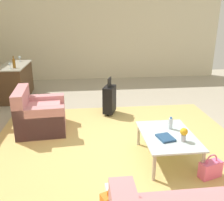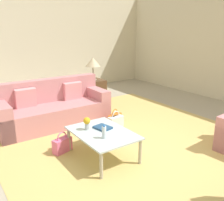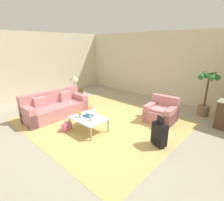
{
  "view_description": "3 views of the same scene",
  "coord_description": "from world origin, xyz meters",
  "px_view_note": "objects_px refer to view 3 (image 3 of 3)",
  "views": [
    {
      "loc": [
        -3.71,
        0.73,
        2.16
      ],
      "look_at": [
        -0.01,
        0.32,
        0.88
      ],
      "focal_mm": 40.0,
      "sensor_mm": 36.0,
      "label": 1
    },
    {
      "loc": [
        2.61,
        -2.42,
        1.98
      ],
      "look_at": [
        -0.41,
        -0.31,
        0.9
      ],
      "focal_mm": 40.0,
      "sensor_mm": 36.0,
      "label": 2
    },
    {
      "loc": [
        3.44,
        -3.58,
        2.59
      ],
      "look_at": [
        0.13,
        -0.02,
        0.99
      ],
      "focal_mm": 28.0,
      "sensor_mm": 36.0,
      "label": 3
    }
  ],
  "objects_px": {
    "armchair": "(162,113)",
    "couch": "(55,108)",
    "table_lamp": "(74,78)",
    "handbag_white": "(92,112)",
    "coffee_table": "(89,119)",
    "handbag_pink": "(67,126)",
    "side_table": "(75,94)",
    "flower_vase": "(80,114)",
    "coffee_table_book": "(88,116)",
    "handbag_orange": "(91,110)",
    "potted_palm": "(206,92)",
    "suitcase_black": "(159,134)",
    "water_bottle": "(90,118)"
  },
  "relations": [
    {
      "from": "armchair",
      "to": "couch",
      "type": "bearing_deg",
      "value": -143.71
    },
    {
      "from": "table_lamp",
      "to": "handbag_white",
      "type": "distance_m",
      "value": 2.25
    },
    {
      "from": "coffee_table",
      "to": "handbag_pink",
      "type": "bearing_deg",
      "value": -138.11
    },
    {
      "from": "couch",
      "to": "table_lamp",
      "type": "relative_size",
      "value": 3.69
    },
    {
      "from": "coffee_table",
      "to": "side_table",
      "type": "relative_size",
      "value": 1.84
    },
    {
      "from": "flower_vase",
      "to": "table_lamp",
      "type": "distance_m",
      "value": 3.11
    },
    {
      "from": "coffee_table_book",
      "to": "handbag_pink",
      "type": "xyz_separation_m",
      "value": [
        -0.39,
        -0.54,
        -0.31
      ]
    },
    {
      "from": "coffee_table_book",
      "to": "handbag_orange",
      "type": "bearing_deg",
      "value": 123.69
    },
    {
      "from": "handbag_white",
      "to": "handbag_orange",
      "type": "bearing_deg",
      "value": 152.98
    },
    {
      "from": "coffee_table_book",
      "to": "potted_palm",
      "type": "bearing_deg",
      "value": 45.69
    },
    {
      "from": "couch",
      "to": "side_table",
      "type": "distance_m",
      "value": 1.89
    },
    {
      "from": "side_table",
      "to": "potted_palm",
      "type": "height_order",
      "value": "potted_palm"
    },
    {
      "from": "suitcase_black",
      "to": "coffee_table_book",
      "type": "bearing_deg",
      "value": -163.7
    },
    {
      "from": "couch",
      "to": "water_bottle",
      "type": "height_order",
      "value": "couch"
    },
    {
      "from": "handbag_pink",
      "to": "couch",
      "type": "bearing_deg",
      "value": 164.31
    },
    {
      "from": "flower_vase",
      "to": "handbag_white",
      "type": "bearing_deg",
      "value": 122.08
    },
    {
      "from": "coffee_table_book",
      "to": "couch",
      "type": "bearing_deg",
      "value": 174.48
    },
    {
      "from": "water_bottle",
      "to": "suitcase_black",
      "type": "bearing_deg",
      "value": 23.96
    },
    {
      "from": "coffee_table_book",
      "to": "flower_vase",
      "type": "height_order",
      "value": "flower_vase"
    },
    {
      "from": "couch",
      "to": "handbag_white",
      "type": "height_order",
      "value": "couch"
    },
    {
      "from": "armchair",
      "to": "table_lamp",
      "type": "bearing_deg",
      "value": -170.73
    },
    {
      "from": "handbag_white",
      "to": "side_table",
      "type": "bearing_deg",
      "value": 162.12
    },
    {
      "from": "coffee_table",
      "to": "side_table",
      "type": "xyz_separation_m",
      "value": [
        -2.8,
        1.5,
        -0.08
      ]
    },
    {
      "from": "armchair",
      "to": "water_bottle",
      "type": "height_order",
      "value": "armchair"
    },
    {
      "from": "flower_vase",
      "to": "table_lamp",
      "type": "relative_size",
      "value": 0.33
    },
    {
      "from": "handbag_orange",
      "to": "armchair",
      "type": "bearing_deg",
      "value": 28.24
    },
    {
      "from": "couch",
      "to": "suitcase_black",
      "type": "relative_size",
      "value": 2.68
    },
    {
      "from": "water_bottle",
      "to": "handbag_white",
      "type": "relative_size",
      "value": 0.57
    },
    {
      "from": "coffee_table",
      "to": "handbag_orange",
      "type": "distance_m",
      "value": 1.39
    },
    {
      "from": "handbag_pink",
      "to": "potted_palm",
      "type": "bearing_deg",
      "value": 56.89
    },
    {
      "from": "flower_vase",
      "to": "handbag_pink",
      "type": "bearing_deg",
      "value": -133.37
    },
    {
      "from": "handbag_white",
      "to": "flower_vase",
      "type": "bearing_deg",
      "value": -57.92
    },
    {
      "from": "coffee_table",
      "to": "armchair",
      "type": "bearing_deg",
      "value": 59.15
    },
    {
      "from": "side_table",
      "to": "handbag_white",
      "type": "bearing_deg",
      "value": -17.88
    },
    {
      "from": "handbag_white",
      "to": "potted_palm",
      "type": "bearing_deg",
      "value": 42.69
    },
    {
      "from": "flower_vase",
      "to": "side_table",
      "type": "distance_m",
      "value": 3.07
    },
    {
      "from": "couch",
      "to": "handbag_pink",
      "type": "height_order",
      "value": "couch"
    },
    {
      "from": "flower_vase",
      "to": "handbag_white",
      "type": "distance_m",
      "value": 1.28
    },
    {
      "from": "couch",
      "to": "water_bottle",
      "type": "distance_m",
      "value": 2.0
    },
    {
      "from": "coffee_table_book",
      "to": "side_table",
      "type": "xyz_separation_m",
      "value": [
        -2.68,
        1.42,
        -0.14
      ]
    },
    {
      "from": "coffee_table_book",
      "to": "suitcase_black",
      "type": "xyz_separation_m",
      "value": [
        2.12,
        0.62,
        -0.08
      ]
    },
    {
      "from": "water_bottle",
      "to": "flower_vase",
      "type": "distance_m",
      "value": 0.42
    },
    {
      "from": "couch",
      "to": "coffee_table_book",
      "type": "bearing_deg",
      "value": 6.14
    },
    {
      "from": "armchair",
      "to": "potted_palm",
      "type": "height_order",
      "value": "potted_palm"
    },
    {
      "from": "coffee_table_book",
      "to": "side_table",
      "type": "height_order",
      "value": "side_table"
    },
    {
      "from": "armchair",
      "to": "suitcase_black",
      "type": "bearing_deg",
      "value": -64.35
    },
    {
      "from": "armchair",
      "to": "potted_palm",
      "type": "xyz_separation_m",
      "value": [
        0.91,
        1.53,
        0.59
      ]
    },
    {
      "from": "armchair",
      "to": "handbag_pink",
      "type": "xyz_separation_m",
      "value": [
        -1.81,
        -2.63,
        -0.17
      ]
    },
    {
      "from": "table_lamp",
      "to": "handbag_pink",
      "type": "height_order",
      "value": "table_lamp"
    },
    {
      "from": "water_bottle",
      "to": "handbag_pink",
      "type": "bearing_deg",
      "value": -153.21
    }
  ]
}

